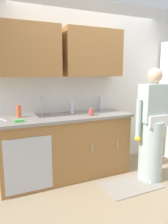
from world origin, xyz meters
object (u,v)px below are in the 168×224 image
(bottle_water_tall, at_px, (19,111))
(bottle_dish_liquid, at_px, (72,107))
(cup_by_sink, at_px, (91,112))
(knife_on_counter, at_px, (3,120))
(sponge, at_px, (19,121))
(bottle_water_short, at_px, (101,103))
(sink, at_px, (47,118))
(person_at_sink, at_px, (152,134))

(bottle_water_tall, height_order, bottle_dish_liquid, bottle_dish_liquid)
(cup_by_sink, relative_size, knife_on_counter, 0.40)
(bottle_dish_liquid, bearing_deg, bottle_water_tall, 178.38)
(sponge, bearing_deg, cup_by_sink, -0.19)
(cup_by_sink, bearing_deg, bottle_water_tall, 162.13)
(bottle_dish_liquid, bearing_deg, bottle_water_short, 5.38)
(sink, relative_size, bottle_water_short, 2.21)
(sink, xyz_separation_m, bottle_dish_liquid, (0.42, 0.13, 0.11))
(bottle_water_tall, bearing_deg, person_at_sink, -24.00)
(bottle_water_tall, bearing_deg, knife_on_counter, -151.28)
(person_at_sink, height_order, knife_on_counter, person_at_sink)
(person_at_sink, distance_m, cup_by_sink, 0.92)
(bottle_water_short, xyz_separation_m, sponge, (-1.37, -0.34, -0.10))
(sink, relative_size, sponge, 4.55)
(sponge, bearing_deg, knife_on_counter, 131.23)
(person_at_sink, height_order, cup_by_sink, person_at_sink)
(bottle_dish_liquid, xyz_separation_m, sponge, (-0.83, -0.29, -0.08))
(sink, distance_m, bottle_dish_liquid, 0.46)
(person_at_sink, relative_size, bottle_water_short, 7.16)
(person_at_sink, height_order, bottle_water_tall, person_at_sink)
(sink, distance_m, knife_on_counter, 0.58)
(bottle_dish_liquid, height_order, bottle_water_short, bottle_water_short)
(bottle_dish_liquid, height_order, cup_by_sink, bottle_dish_liquid)
(sink, bearing_deg, bottle_water_short, 10.83)
(bottle_water_short, bearing_deg, cup_by_sink, -134.82)
(cup_by_sink, bearing_deg, person_at_sink, -31.26)
(person_at_sink, relative_size, cup_by_sink, 16.84)
(bottle_water_short, height_order, sponge, bottle_water_short)
(sink, distance_m, cup_by_sink, 0.64)
(bottle_water_tall, distance_m, bottle_dish_liquid, 0.78)
(knife_on_counter, bearing_deg, sponge, -155.59)
(person_at_sink, distance_m, knife_on_counter, 2.06)
(person_at_sink, height_order, bottle_water_short, person_at_sink)
(bottle_water_tall, distance_m, knife_on_counter, 0.26)
(bottle_water_tall, relative_size, bottle_dish_liquid, 0.85)
(person_at_sink, distance_m, sponge, 1.84)
(sink, distance_m, bottle_water_short, 0.99)
(bottle_water_short, bearing_deg, person_at_sink, -63.23)
(knife_on_counter, xyz_separation_m, sponge, (0.17, -0.19, 0.01))
(bottle_water_short, bearing_deg, bottle_water_tall, -178.77)
(sink, bearing_deg, person_at_sink, -24.16)
(bottle_water_short, relative_size, sponge, 2.06)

